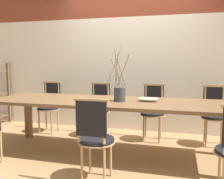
{
  "coord_description": "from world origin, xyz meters",
  "views": [
    {
      "loc": [
        0.87,
        -3.19,
        1.27
      ],
      "look_at": [
        0.0,
        0.0,
        0.9
      ],
      "focal_mm": 40.0,
      "sensor_mm": 36.0,
      "label": 1
    }
  ],
  "objects_px": {
    "dining_table": "(112,106)",
    "chair_far_center": "(153,110)",
    "vase_centerpiece": "(120,93)",
    "book_stack": "(148,100)"
  },
  "relations": [
    {
      "from": "dining_table",
      "to": "chair_far_center",
      "type": "xyz_separation_m",
      "value": [
        0.46,
        0.81,
        -0.17
      ]
    },
    {
      "from": "chair_far_center",
      "to": "vase_centerpiece",
      "type": "bearing_deg",
      "value": 67.02
    },
    {
      "from": "vase_centerpiece",
      "to": "book_stack",
      "type": "distance_m",
      "value": 0.4
    },
    {
      "from": "chair_far_center",
      "to": "book_stack",
      "type": "height_order",
      "value": "chair_far_center"
    },
    {
      "from": "dining_table",
      "to": "chair_far_center",
      "type": "relative_size",
      "value": 3.66
    },
    {
      "from": "dining_table",
      "to": "book_stack",
      "type": "xyz_separation_m",
      "value": [
        0.48,
        0.09,
        0.1
      ]
    },
    {
      "from": "dining_table",
      "to": "book_stack",
      "type": "distance_m",
      "value": 0.49
    },
    {
      "from": "dining_table",
      "to": "chair_far_center",
      "type": "bearing_deg",
      "value": 60.0
    },
    {
      "from": "chair_far_center",
      "to": "vase_centerpiece",
      "type": "relative_size",
      "value": 1.26
    },
    {
      "from": "dining_table",
      "to": "vase_centerpiece",
      "type": "xyz_separation_m",
      "value": [
        0.11,
        -0.03,
        0.18
      ]
    }
  ]
}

